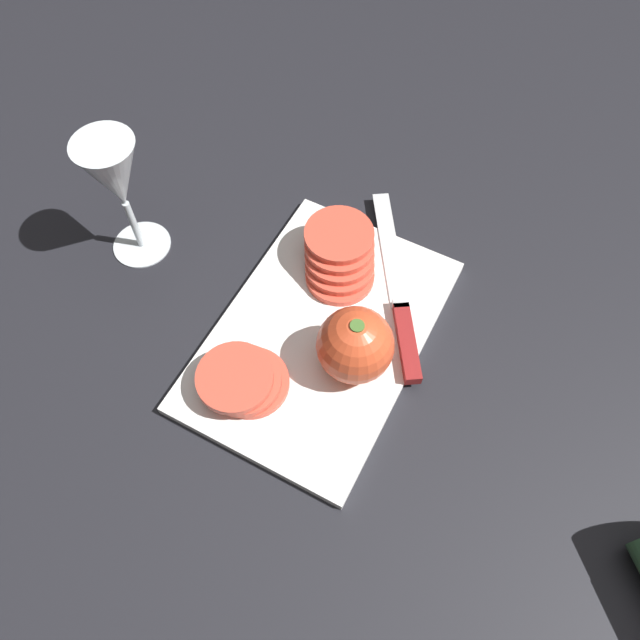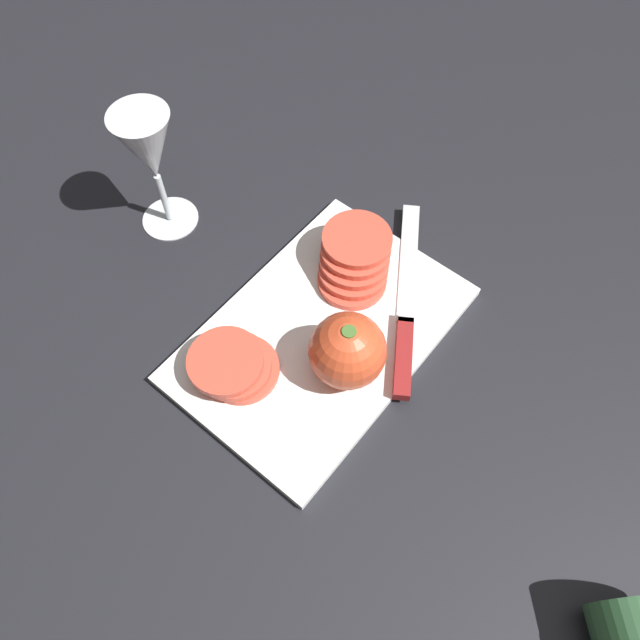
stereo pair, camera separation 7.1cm
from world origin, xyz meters
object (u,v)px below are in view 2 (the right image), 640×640
knife (405,332)px  tomato_slice_stack_near (355,260)px  whole_tomato (348,351)px  wine_glass (149,152)px  tomato_slice_stack_far (234,365)px

knife → tomato_slice_stack_near: tomato_slice_stack_near is taller
whole_tomato → knife: 0.09m
wine_glass → knife: size_ratio=0.71×
knife → tomato_slice_stack_near: size_ratio=2.17×
whole_tomato → knife: size_ratio=0.35×
tomato_slice_stack_near → tomato_slice_stack_far: size_ratio=1.16×
whole_tomato → knife: whole_tomato is taller
knife → tomato_slice_stack_near: (0.03, 0.10, 0.02)m
wine_glass → tomato_slice_stack_far: bearing=-116.5°
tomato_slice_stack_near → tomato_slice_stack_far: 0.20m
wine_glass → whole_tomato: 0.33m
tomato_slice_stack_near → tomato_slice_stack_far: (-0.19, 0.02, -0.01)m
tomato_slice_stack_far → tomato_slice_stack_near: bearing=-5.9°
tomato_slice_stack_near → tomato_slice_stack_far: tomato_slice_stack_near is taller
wine_glass → tomato_slice_stack_near: wine_glass is taller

